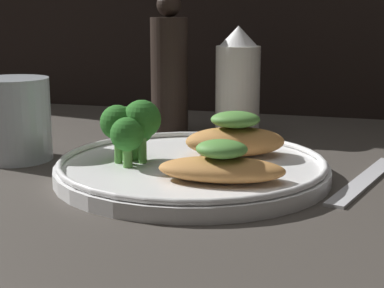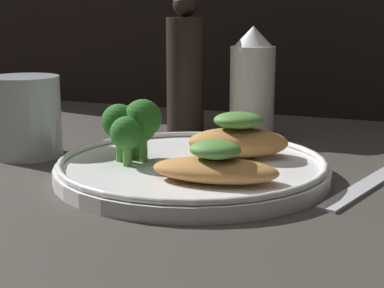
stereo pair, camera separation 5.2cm
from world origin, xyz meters
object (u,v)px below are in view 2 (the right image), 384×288
Objects in this scene: sauce_bottle at (250,84)px; drinking_glass at (25,116)px; pepper_grinder at (185,70)px; plate at (192,168)px; broccoli_bunch at (132,124)px.

sauce_bottle reaches higher than drinking_glass.
plate is at bearing -66.10° from pepper_grinder.
pepper_grinder reaches higher than drinking_glass.
pepper_grinder is at bearing 180.00° from sauce_bottle.
drinking_glass reaches higher than plate.
broccoli_bunch is at bearing -81.26° from pepper_grinder.
sauce_bottle is 9.21cm from pepper_grinder.
plate is 21.19cm from drinking_glass.
broccoli_bunch is at bearing -9.76° from drinking_glass.
pepper_grinder reaches higher than sauce_bottle.
broccoli_bunch is (-5.98, -1.11, 4.15)cm from plate.
plate is at bearing -89.09° from sauce_bottle.
pepper_grinder is (-3.44, 22.35, 3.32)cm from broccoli_bunch.
broccoli_bunch is 22.86cm from pepper_grinder.
sauce_bottle is at bearing -0.00° from pepper_grinder.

